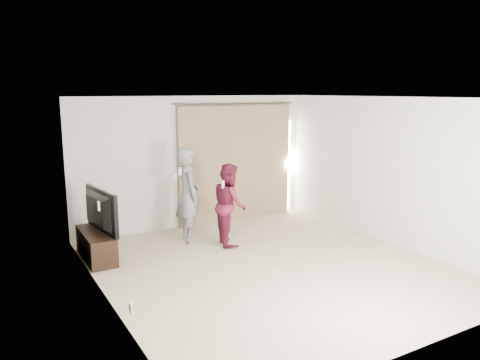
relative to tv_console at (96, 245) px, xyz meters
name	(u,v)px	position (x,y,z in m)	size (l,w,h in m)	color
floor	(271,267)	(2.27, -1.71, -0.23)	(5.50, 5.50, 0.00)	beige
wall_back	(196,162)	(2.27, 1.04, 1.07)	(5.00, 0.04, 2.60)	silver
wall_left	(104,205)	(-0.23, -1.71, 1.07)	(0.04, 5.50, 2.60)	silver
ceiling	(273,98)	(2.27, -1.71, 2.37)	(5.00, 5.50, 0.01)	white
curtain	(237,163)	(3.18, 0.97, 0.98)	(2.80, 0.11, 2.46)	#8B7555
tv_console	(96,245)	(0.00, 0.00, 0.00)	(0.41, 1.18, 0.45)	black
tv	(94,211)	(0.00, 0.00, 0.57)	(1.20, 0.16, 0.69)	black
scratching_post	(100,237)	(0.16, 0.46, -0.01)	(0.41, 0.41, 0.55)	tan
person_man	(188,195)	(1.68, 0.13, 0.63)	(0.46, 0.66, 1.72)	slate
person_woman	(229,204)	(2.25, -0.40, 0.50)	(0.71, 0.82, 1.46)	maroon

